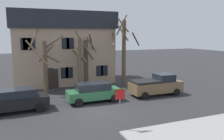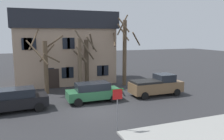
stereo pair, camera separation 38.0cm
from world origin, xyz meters
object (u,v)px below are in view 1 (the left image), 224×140
building_main (63,47)px  car_black_wagon (17,100)px  tree_bare_mid (80,62)px  tree_bare_end (124,50)px  car_green_wagon (94,92)px  street_sign_pole (120,102)px  pickup_truck_brown (156,85)px  tree_bare_near (45,63)px  tree_bare_far (86,62)px

building_main → car_black_wagon: size_ratio=2.53×
tree_bare_mid → tree_bare_end: (5.18, 0.60, 1.09)m
car_green_wagon → street_sign_pole: street_sign_pole is taller
building_main → pickup_truck_brown: 12.33m
tree_bare_end → car_green_wagon: tree_bare_end is taller
tree_bare_near → car_green_wagon: tree_bare_near is taller
building_main → tree_bare_far: size_ratio=1.99×
car_green_wagon → car_black_wagon: bearing=-176.9°
street_sign_pole → car_black_wagon: bearing=133.5°
building_main → tree_bare_end: building_main is taller
tree_bare_end → pickup_truck_brown: tree_bare_end is taller
tree_bare_mid → tree_bare_far: size_ratio=1.06×
tree_bare_far → car_green_wagon: 5.97m
tree_bare_near → tree_bare_far: bearing=16.6°
building_main → car_black_wagon: building_main is taller
building_main → tree_bare_far: bearing=-65.2°
tree_bare_far → building_main: bearing=114.8°
tree_bare_near → car_black_wagon: 5.69m
building_main → car_green_wagon: (0.89, -9.43, -3.38)m
tree_bare_end → pickup_truck_brown: bearing=-78.1°
tree_bare_far → car_black_wagon: (-7.02, -5.92, -1.88)m
tree_bare_near → tree_bare_end: bearing=5.0°
tree_bare_mid → tree_bare_far: 1.50m
tree_bare_mid → pickup_truck_brown: bearing=-35.8°
pickup_truck_brown → street_sign_pole: size_ratio=1.92×
car_black_wagon → car_green_wagon: 6.14m
tree_bare_end → pickup_truck_brown: 6.08m
tree_bare_end → car_green_wagon: (-5.13, -5.02, -3.18)m
pickup_truck_brown → car_green_wagon: bearing=179.1°
tree_bare_mid → tree_bare_far: tree_bare_mid is taller
building_main → pickup_truck_brown: (7.11, -9.53, -3.28)m
car_green_wagon → building_main: bearing=95.4°
pickup_truck_brown → street_sign_pole: street_sign_pole is taller
tree_bare_far → pickup_truck_brown: size_ratio=1.17×
tree_bare_near → pickup_truck_brown: size_ratio=1.25×
tree_bare_mid → car_black_wagon: 8.00m
tree_bare_mid → car_green_wagon: size_ratio=1.35×
tree_bare_mid → tree_bare_end: tree_bare_end is taller
pickup_truck_brown → street_sign_pole: bearing=-136.2°
building_main → pickup_truck_brown: bearing=-53.3°
tree_bare_near → car_black_wagon: bearing=-119.4°
tree_bare_far → street_sign_pole: (-1.25, -12.00, -0.94)m
pickup_truck_brown → building_main: bearing=126.7°
tree_bare_near → tree_bare_far: tree_bare_near is taller
tree_bare_near → tree_bare_end: size_ratio=0.79×
car_black_wagon → pickup_truck_brown: 12.35m
tree_bare_far → car_black_wagon: tree_bare_far is taller
building_main → tree_bare_far: (1.78, -3.85, -1.46)m
building_main → pickup_truck_brown: building_main is taller
tree_bare_end → street_sign_pole: bearing=-115.7°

